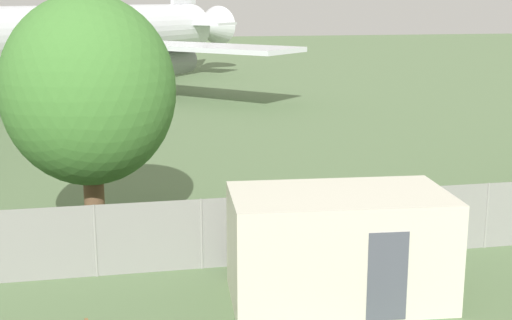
{
  "coord_description": "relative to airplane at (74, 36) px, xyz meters",
  "views": [
    {
      "loc": [
        -2.0,
        -6.19,
        6.52
      ],
      "look_at": [
        1.98,
        13.36,
        2.0
      ],
      "focal_mm": 50.0,
      "sensor_mm": 36.0,
      "label": 1
    }
  ],
  "objects": [
    {
      "name": "perimeter_fence",
      "position": [
        4.41,
        -34.35,
        -3.15
      ],
      "size": [
        56.07,
        0.07,
        1.78
      ],
      "color": "gray",
      "rests_on": "ground"
    },
    {
      "name": "airplane",
      "position": [
        0.0,
        0.0,
        0.0
      ],
      "size": [
        28.22,
        34.16,
        12.11
      ],
      "rotation": [
        0.0,
        0.0,
        -2.23
      ],
      "color": "silver",
      "rests_on": "ground"
    },
    {
      "name": "portable_cabin",
      "position": [
        7.14,
        -36.75,
        -2.82
      ],
      "size": [
        4.91,
        2.96,
        2.44
      ],
      "rotation": [
        0.0,
        0.0,
        -0.08
      ],
      "color": "beige",
      "rests_on": "ground"
    },
    {
      "name": "tree_left_of_cabin",
      "position": [
        1.81,
        -31.73,
        0.12
      ],
      "size": [
        4.59,
        4.59,
        6.7
      ],
      "color": "brown",
      "rests_on": "ground"
    }
  ]
}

